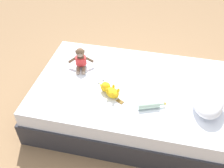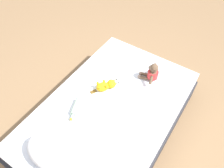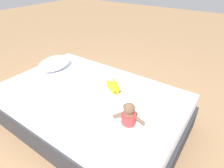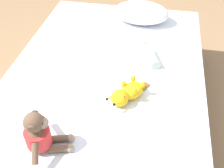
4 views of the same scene
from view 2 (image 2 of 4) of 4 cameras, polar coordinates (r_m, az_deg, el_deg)
ground_plane at (r=2.71m, az=-0.52°, el=-11.33°), size 16.00×16.00×0.00m
bed at (r=2.52m, az=-0.56°, el=-8.90°), size 1.30×2.04×0.45m
pillow at (r=2.08m, az=-16.25°, el=-16.54°), size 0.46×0.30×0.17m
plush_monkey at (r=2.54m, az=10.38°, el=2.80°), size 0.24×0.28×0.24m
plush_yellow_creature at (r=2.44m, az=-1.47°, el=-0.36°), size 0.24×0.30×0.10m
glass_bottle at (r=2.32m, az=-9.40°, el=-5.93°), size 0.14×0.26×0.06m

